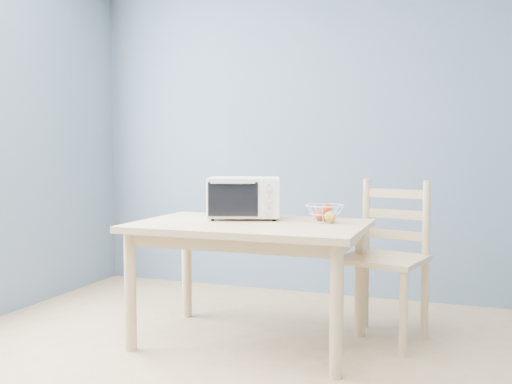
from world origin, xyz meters
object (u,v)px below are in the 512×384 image
(dining_chair, at_px, (386,262))
(fruit_basket, at_px, (325,213))
(dining_table, at_px, (250,239))
(toaster_oven, at_px, (241,197))

(dining_chair, bearing_deg, fruit_basket, -137.94)
(dining_table, xyz_separation_m, dining_chair, (0.79, 0.35, -0.15))
(dining_table, xyz_separation_m, toaster_oven, (-0.12, 0.18, 0.24))
(dining_chair, bearing_deg, toaster_oven, -155.36)
(dining_table, bearing_deg, dining_chair, 24.05)
(toaster_oven, bearing_deg, fruit_basket, -19.44)
(fruit_basket, bearing_deg, dining_table, -159.57)
(toaster_oven, bearing_deg, dining_table, -73.04)
(toaster_oven, xyz_separation_m, dining_chair, (0.91, 0.17, -0.40))
(toaster_oven, distance_m, dining_chair, 1.01)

